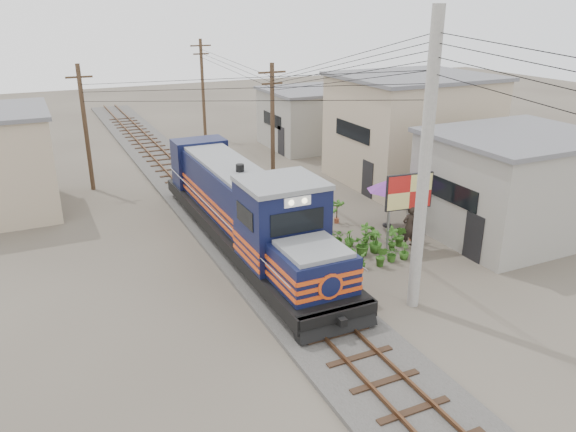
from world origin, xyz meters
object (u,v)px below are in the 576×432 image
market_umbrella (390,185)px  vendor (409,226)px  locomotive (246,210)px  billboard (409,194)px

market_umbrella → vendor: market_umbrella is taller
locomotive → billboard: size_ratio=4.78×
market_umbrella → vendor: (-0.52, -2.34, -1.12)m
locomotive → market_umbrella: locomotive is taller
locomotive → market_umbrella: (6.97, -0.51, 0.33)m
billboard → market_umbrella: (0.70, 2.38, -0.40)m
locomotive → billboard: (6.27, -2.90, 0.73)m
billboard → vendor: bearing=20.4°
billboard → vendor: (0.17, 0.04, -1.53)m
locomotive → billboard: 6.95m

